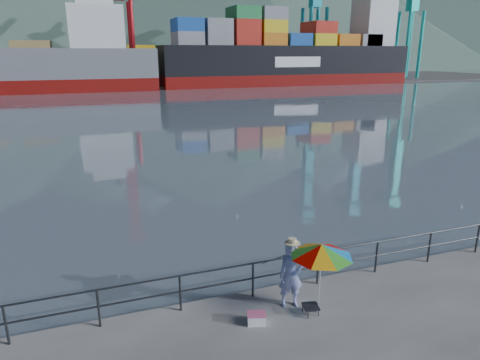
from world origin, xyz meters
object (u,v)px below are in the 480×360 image
fisherman (291,275)px  container_ship (295,54)px  beach_umbrella (321,250)px  bulk_carrier (4,66)px  cooler_bag (256,319)px

fisherman → container_ship: size_ratio=0.03×
beach_umbrella → bulk_carrier: (-17.48, 74.19, 2.33)m
beach_umbrella → bulk_carrier: size_ratio=0.04×
cooler_bag → container_ship: (38.67, 75.12, 5.77)m
beach_umbrella → container_ship: (37.01, 75.22, 4.14)m
beach_umbrella → cooler_bag: size_ratio=4.39×
cooler_bag → container_ship: bearing=80.1°
beach_umbrella → container_ship: 83.93m
cooler_bag → beach_umbrella: bearing=13.9°
bulk_carrier → beach_umbrella: bearing=-76.7°
bulk_carrier → container_ship: (54.49, 1.03, 1.81)m
container_ship → fisherman: bearing=-116.7°
fisherman → cooler_bag: 1.44m
fisherman → bulk_carrier: bulk_carrier is taller
beach_umbrella → container_ship: size_ratio=0.04×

